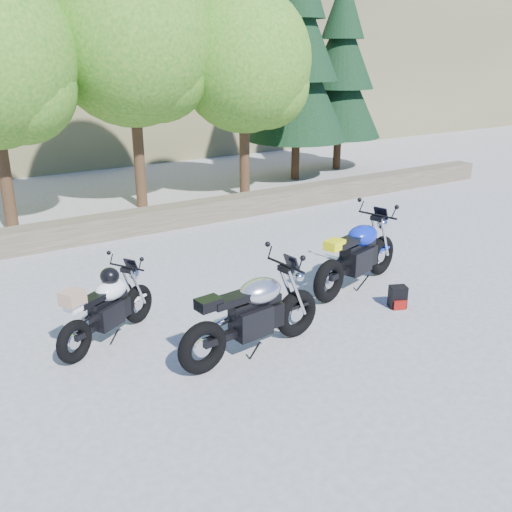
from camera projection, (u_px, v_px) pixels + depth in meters
The scene contains 10 objects.
ground at pixel (280, 324), 8.61m from camera, with size 90.00×90.00×0.00m, color gray.
stone_wall at pixel (143, 221), 12.90m from camera, with size 22.00×0.55×0.50m, color brown.
tree_decid_mid at pixel (136, 44), 13.68m from camera, with size 4.08×4.08×6.24m.
tree_decid_right at pixel (249, 66), 14.79m from camera, with size 3.54×3.54×5.41m.
conifer_near at pixel (298, 57), 16.98m from camera, with size 3.17×3.17×7.06m.
conifer_far at pixel (341, 70), 18.70m from camera, with size 2.82×2.82×6.27m.
silver_bike at pixel (253, 315), 7.61m from camera, with size 2.32×0.73×1.16m.
white_bike at pixel (106, 307), 7.95m from camera, with size 1.73×1.11×1.07m.
blue_bike at pixel (358, 255), 9.77m from camera, with size 2.34×0.95×1.20m.
backpack at pixel (398, 297), 9.12m from camera, with size 0.32×0.30×0.36m.
Camera 1 is at (-4.43, -6.36, 3.91)m, focal length 40.00 mm.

